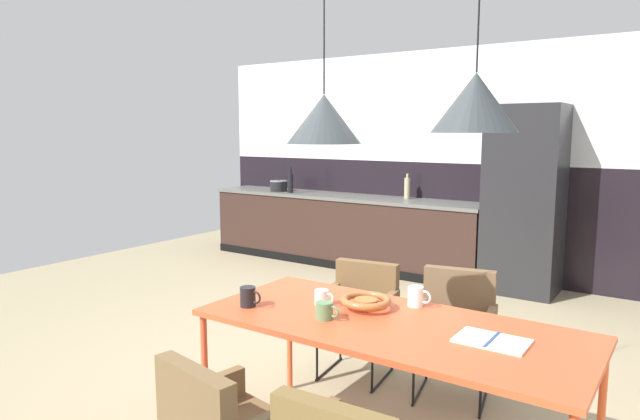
# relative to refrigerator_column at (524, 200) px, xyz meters

# --- Properties ---
(ground_plane) EXTENTS (9.08, 9.08, 0.00)m
(ground_plane) POSITION_rel_refrigerator_column_xyz_m (-0.73, -3.05, -0.97)
(ground_plane) COLOR tan
(back_wall_splashback_dark) EXTENTS (6.98, 0.12, 1.31)m
(back_wall_splashback_dark) POSITION_rel_refrigerator_column_xyz_m (-0.73, 0.36, -0.32)
(back_wall_splashback_dark) COLOR black
(back_wall_splashback_dark) RESTS_ON ground
(back_wall_panel_upper) EXTENTS (6.98, 0.12, 1.31)m
(back_wall_panel_upper) POSITION_rel_refrigerator_column_xyz_m (-0.73, 0.36, 0.99)
(back_wall_panel_upper) COLOR silver
(back_wall_panel_upper) RESTS_ON back_wall_splashback_dark
(kitchen_counter) EXTENTS (3.71, 0.63, 0.88)m
(kitchen_counter) POSITION_rel_refrigerator_column_xyz_m (-2.23, -0.00, -0.53)
(kitchen_counter) COLOR #34211B
(kitchen_counter) RESTS_ON ground
(refrigerator_column) EXTENTS (0.74, 0.60, 1.95)m
(refrigerator_column) POSITION_rel_refrigerator_column_xyz_m (0.00, 0.00, 0.00)
(refrigerator_column) COLOR #232326
(refrigerator_column) RESTS_ON ground
(dining_table) EXTENTS (1.91, 0.83, 0.75)m
(dining_table) POSITION_rel_refrigerator_column_xyz_m (0.29, -3.55, -0.27)
(dining_table) COLOR #DC532D
(dining_table) RESTS_ON ground
(armchair_facing_counter) EXTENTS (0.56, 0.56, 0.80)m
(armchair_facing_counter) POSITION_rel_refrigerator_column_xyz_m (0.28, -2.63, -0.46)
(armchair_facing_counter) COLOR brown
(armchair_facing_counter) RESTS_ON ground
(armchair_corner_seat) EXTENTS (0.54, 0.53, 0.77)m
(armchair_corner_seat) POSITION_rel_refrigerator_column_xyz_m (-0.39, -2.69, -0.47)
(armchair_corner_seat) COLOR brown
(armchair_corner_seat) RESTS_ON ground
(fruit_bowl) EXTENTS (0.27, 0.27, 0.07)m
(fruit_bowl) POSITION_rel_refrigerator_column_xyz_m (0.09, -3.44, -0.19)
(fruit_bowl) COLOR #B2662D
(fruit_bowl) RESTS_ON dining_table
(open_book) EXTENTS (0.31, 0.21, 0.02)m
(open_book) POSITION_rel_refrigerator_column_xyz_m (0.79, -3.53, -0.22)
(open_book) COLOR white
(open_book) RESTS_ON dining_table
(mug_white_ceramic) EXTENTS (0.12, 0.08, 0.08)m
(mug_white_ceramic) POSITION_rel_refrigerator_column_xyz_m (-0.14, -3.51, -0.19)
(mug_white_ceramic) COLOR white
(mug_white_ceramic) RESTS_ON dining_table
(mug_tall_blue) EXTENTS (0.13, 0.08, 0.11)m
(mug_tall_blue) POSITION_rel_refrigerator_column_xyz_m (-0.46, -3.76, -0.17)
(mug_tall_blue) COLOR black
(mug_tall_blue) RESTS_ON dining_table
(mug_dark_espresso) EXTENTS (0.13, 0.08, 0.11)m
(mug_dark_espresso) POSITION_rel_refrigerator_column_xyz_m (0.29, -3.25, -0.17)
(mug_dark_espresso) COLOR white
(mug_dark_espresso) RESTS_ON dining_table
(mug_short_terracotta) EXTENTS (0.13, 0.09, 0.09)m
(mug_short_terracotta) POSITION_rel_refrigerator_column_xyz_m (-0.00, -3.70, -0.18)
(mug_short_terracotta) COLOR #5B8456
(mug_short_terracotta) RESTS_ON dining_table
(cooking_pot) EXTENTS (0.23, 0.23, 0.17)m
(cooking_pot) POSITION_rel_refrigerator_column_xyz_m (-3.17, -0.09, -0.02)
(cooking_pot) COLOR black
(cooking_pot) RESTS_ON kitchen_counter
(bottle_spice_small) EXTENTS (0.07, 0.07, 0.27)m
(bottle_spice_small) POSITION_rel_refrigerator_column_xyz_m (-0.48, 0.23, 0.01)
(bottle_spice_small) COLOR #0F3319
(bottle_spice_small) RESTS_ON kitchen_counter
(bottle_wine_green) EXTENTS (0.07, 0.07, 0.33)m
(bottle_wine_green) POSITION_rel_refrigerator_column_xyz_m (-2.92, -0.16, 0.04)
(bottle_wine_green) COLOR black
(bottle_wine_green) RESTS_ON kitchen_counter
(bottle_vinegar_dark) EXTENTS (0.07, 0.07, 0.30)m
(bottle_vinegar_dark) POSITION_rel_refrigerator_column_xyz_m (-1.39, 0.13, 0.03)
(bottle_vinegar_dark) COLOR tan
(bottle_vinegar_dark) RESTS_ON kitchen_counter
(pendant_lamp_over_table_near) EXTENTS (0.38, 0.38, 0.95)m
(pendant_lamp_over_table_near) POSITION_rel_refrigerator_column_xyz_m (-0.10, -3.57, 0.77)
(pendant_lamp_over_table_near) COLOR black
(pendant_lamp_over_table_far) EXTENTS (0.38, 0.38, 0.90)m
(pendant_lamp_over_table_far) POSITION_rel_refrigerator_column_xyz_m (0.67, -3.53, 0.83)
(pendant_lamp_over_table_far) COLOR black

